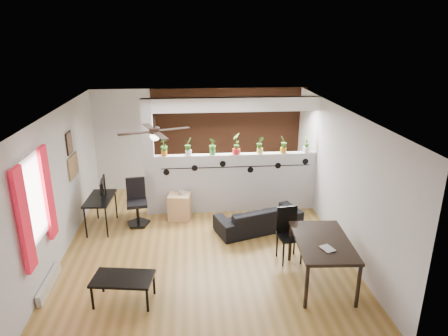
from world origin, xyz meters
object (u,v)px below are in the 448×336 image
Objects in this scene: folding_chair at (288,229)px; potted_plant_0 at (164,147)px; ceiling_fan at (155,133)px; potted_plant_2 at (212,146)px; computer_desk at (100,201)px; potted_plant_1 at (188,146)px; office_chair at (137,205)px; potted_plant_4 at (260,144)px; dining_table at (323,245)px; potted_plant_6 at (307,142)px; cup at (181,192)px; sofa at (259,218)px; coffee_table at (123,280)px; potted_plant_5 at (283,144)px; potted_plant_3 at (236,143)px; cube_shelf at (180,206)px.

potted_plant_0 is at bearing 136.64° from folding_chair.
ceiling_fan is 2.23m from potted_plant_2.
ceiling_fan reaches higher than computer_desk.
office_chair is (-1.12, -0.53, -1.12)m from potted_plant_1.
potted_plant_4 is (1.05, 0.00, 0.01)m from potted_plant_2.
potted_plant_2 is (0.53, 0.00, -0.02)m from potted_plant_1.
dining_table is (3.96, -2.27, 0.06)m from computer_desk.
potted_plant_6 reaches higher than cup.
potted_plant_1 is 1.03× the size of potted_plant_4.
dining_table is at bearing -36.44° from office_chair.
sofa is 3.26m from coffee_table.
coffee_table is (-1.55, -3.15, -1.17)m from potted_plant_2.
computer_desk is (-2.37, -0.64, -0.93)m from potted_plant_2.
sofa is (-0.69, -0.99, -1.31)m from potted_plant_5.
potted_plant_4 is at bearing 11.02° from office_chair.
potted_plant_5 is 3.21× the size of cup.
potted_plant_4 is 0.23× the size of sofa.
potted_plant_2 is 0.77× the size of potted_plant_3.
potted_plant_2 is 2.64m from folding_chair.
potted_plant_2 is at bearing 15.18° from computer_desk.
sofa is at bearing 41.48° from coffee_table.
potted_plant_3 is (0.53, 0.00, 0.06)m from potted_plant_2.
ceiling_fan reaches higher than potted_plant_2.
coffee_table is at bearing -109.63° from ceiling_fan.
potted_plant_3 is 3.88× the size of cup.
office_chair reaches higher than folding_chair.
folding_chair reaches higher than coffee_table.
folding_chair is at bearing -72.19° from potted_plant_3.
potted_plant_6 reaches higher than potted_plant_1.
cube_shelf is (-1.64, 0.65, 0.04)m from sofa.
ceiling_fan reaches higher than potted_plant_3.
folding_chair is (2.86, -1.62, 0.14)m from office_chair.
potted_plant_6 is at bearing -0.00° from potted_plant_0.
ceiling_fan is 3.03× the size of potted_plant_5.
office_chair is at bearing 143.56° from dining_table.
computer_desk is (-1.84, -0.64, -0.94)m from potted_plant_1.
ceiling_fan reaches higher than potted_plant_4.
dining_table is at bearing 4.32° from coffee_table.
office_chair is (-3.75, -0.53, -1.14)m from potted_plant_6.
office_chair is at bearing -138.42° from potted_plant_0.
dining_table is at bearing 91.96° from sofa.
potted_plant_2 is at bearing 0.00° from potted_plant_1.
potted_plant_4 reaches higher than dining_table.
potted_plant_2 is 0.25× the size of dining_table.
potted_plant_1 is 0.53m from potted_plant_2.
cup is 0.08× the size of dining_table.
potted_plant_5 reaches higher than potted_plant_4.
cup is (-1.23, -0.34, -0.99)m from potted_plant_3.
potted_plant_0 is 0.39× the size of computer_desk.
potted_plant_3 reaches higher than potted_plant_5.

